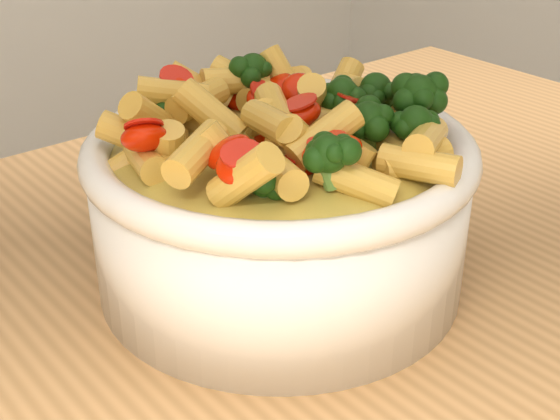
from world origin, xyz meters
TOP-DOWN VIEW (x-y plane):
  - serving_bowl at (0.07, 0.07)m, footprint 0.26×0.26m
  - pasta_salad at (0.07, 0.07)m, footprint 0.20×0.20m

SIDE VIEW (x-z plane):
  - serving_bowl at x=0.07m, z-range 0.90..1.01m
  - pasta_salad at x=0.07m, z-range 1.00..1.05m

